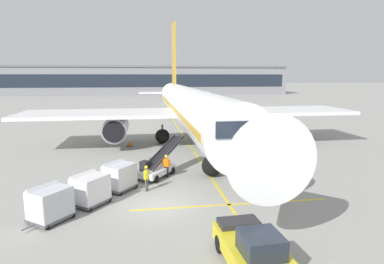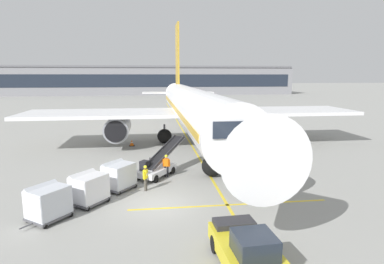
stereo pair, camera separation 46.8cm
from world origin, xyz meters
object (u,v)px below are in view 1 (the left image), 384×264
pushback_tug (253,249)px  ground_crew_wingwalker (146,176)px  ground_crew_by_carts (166,164)px  ground_crew_marshaller (125,177)px  baggage_cart_lead (119,176)px  baggage_cart_third (49,203)px  safety_cone_engine_keepout (130,143)px  baggage_cart_second (90,189)px  belt_loader (158,166)px  ground_crew_by_loader (111,175)px  parked_airplane (190,108)px

pushback_tug → ground_crew_wingwalker: (-4.10, 9.49, 0.17)m
ground_crew_by_carts → ground_crew_marshaller: size_ratio=1.00×
baggage_cart_lead → ground_crew_by_carts: bearing=34.6°
baggage_cart_third → safety_cone_engine_keepout: (3.38, 18.02, -0.68)m
pushback_tug → safety_cone_engine_keepout: bearing=103.7°
baggage_cart_second → ground_crew_marshaller: baggage_cart_second is taller
baggage_cart_lead → ground_crew_wingwalker: size_ratio=1.53×
belt_loader → baggage_cart_third: (-5.96, -6.97, 0.18)m
ground_crew_by_carts → ground_crew_by_loader: bearing=-150.7°
belt_loader → ground_crew_wingwalker: 3.30m
baggage_cart_second → ground_crew_by_loader: 2.62m
ground_crew_by_carts → baggage_cart_second: bearing=-136.6°
belt_loader → pushback_tug: 13.06m
baggage_cart_second → pushback_tug: (7.44, -7.64, -0.17)m
baggage_cart_second → parked_airplane: bearing=62.5°
belt_loader → ground_crew_by_carts: bearing=-34.4°
baggage_cart_lead → baggage_cart_third: bearing=-127.7°
safety_cone_engine_keepout → belt_loader: bearing=-76.9°
baggage_cart_third → ground_crew_wingwalker: bearing=36.8°
baggage_cart_second → pushback_tug: bearing=-45.8°
ground_crew_marshaller → ground_crew_wingwalker: bearing=-7.9°
baggage_cart_lead → baggage_cart_third: 5.36m
ground_crew_by_loader → safety_cone_engine_keepout: 13.69m
ground_crew_by_loader → ground_crew_marshaller: 1.04m
baggage_cart_third → pushback_tug: baggage_cart_third is taller
baggage_cart_lead → safety_cone_engine_keepout: (0.10, 13.78, -0.68)m
ground_crew_marshaller → safety_cone_engine_keepout: size_ratio=2.63×
baggage_cart_third → ground_crew_marshaller: bearing=47.1°
belt_loader → safety_cone_engine_keepout: (-2.58, 11.06, -0.50)m
parked_airplane → baggage_cart_lead: size_ratio=17.58×
baggage_cart_third → ground_crew_marshaller: size_ratio=1.53×
baggage_cart_second → belt_loader: bearing=49.9°
baggage_cart_lead → pushback_tug: 11.56m
baggage_cart_third → baggage_cart_lead: bearing=52.3°
belt_loader → ground_crew_by_carts: (0.64, -0.43, 0.18)m
baggage_cart_second → ground_crew_marshaller: bearing=46.2°
baggage_cart_lead → belt_loader: bearing=45.4°
baggage_cart_second → pushback_tug: 10.67m
safety_cone_engine_keepout → pushback_tug: bearing=-76.3°
pushback_tug → ground_crew_marshaller: 11.13m
baggage_cart_second → ground_crew_wingwalker: 3.81m
parked_airplane → belt_loader: size_ratio=9.02×
ground_crew_by_loader → safety_cone_engine_keepout: ground_crew_by_loader is taller
ground_crew_by_loader → ground_crew_wingwalker: 2.41m
ground_crew_by_carts → safety_cone_engine_keepout: (-3.22, 11.49, -0.68)m
baggage_cart_lead → baggage_cart_second: (-1.53, -2.30, 0.00)m
pushback_tug → ground_crew_marshaller: bearing=119.5°
parked_airplane → baggage_cart_second: 18.33m
belt_loader → ground_crew_by_loader: belt_loader is taller
baggage_cart_second → ground_crew_wingwalker: size_ratio=1.53×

